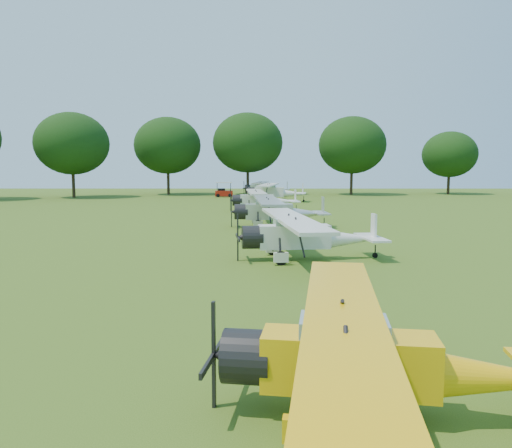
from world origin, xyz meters
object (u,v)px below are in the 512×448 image
at_px(aircraft_2, 376,354).
at_px(aircraft_5, 262,198).
at_px(golf_cart, 224,192).
at_px(aircraft_3, 305,233).
at_px(aircraft_6, 274,190).
at_px(aircraft_4, 276,209).
at_px(aircraft_7, 265,187).

bearing_deg(aircraft_2, aircraft_5, 100.01).
relative_size(aircraft_5, golf_cart, 4.16).
distance_m(aircraft_3, golf_cart, 50.50).
bearing_deg(aircraft_5, aircraft_6, 79.92).
distance_m(aircraft_3, aircraft_5, 26.01).
distance_m(aircraft_5, aircraft_6, 14.05).
distance_m(aircraft_4, golf_cart, 37.76).
height_order(aircraft_4, golf_cart, aircraft_4).
xyz_separation_m(aircraft_3, aircraft_7, (-1.04, 53.25, 0.05)).
relative_size(aircraft_4, golf_cart, 4.28).
xyz_separation_m(aircraft_2, golf_cart, (-6.93, 64.71, -0.40)).
bearing_deg(aircraft_4, aircraft_3, -89.11).
xyz_separation_m(aircraft_4, aircraft_5, (-0.88, 13.19, -0.04)).
bearing_deg(aircraft_7, aircraft_2, -82.97).
xyz_separation_m(aircraft_2, aircraft_7, (-0.83, 67.97, 0.19)).
bearing_deg(aircraft_2, aircraft_7, 98.57).
distance_m(aircraft_2, aircraft_7, 67.98).
height_order(aircraft_2, aircraft_7, aircraft_7).
bearing_deg(aircraft_3, aircraft_5, 87.34).
bearing_deg(golf_cart, aircraft_2, -87.74).
height_order(aircraft_4, aircraft_7, aircraft_7).
height_order(aircraft_7, golf_cart, aircraft_7).
bearing_deg(aircraft_3, aircraft_4, 87.32).
xyz_separation_m(aircraft_2, aircraft_5, (-1.52, 40.68, 0.13)).
bearing_deg(aircraft_7, aircraft_4, -83.39).
height_order(aircraft_3, golf_cart, aircraft_3).
xyz_separation_m(aircraft_5, golf_cart, (-5.41, 24.04, -0.54)).
relative_size(aircraft_2, golf_cart, 3.72).
relative_size(aircraft_5, aircraft_7, 0.96).
distance_m(aircraft_3, aircraft_4, 12.79).
xyz_separation_m(aircraft_2, aircraft_3, (0.21, 14.72, 0.13)).
height_order(aircraft_2, aircraft_4, aircraft_4).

